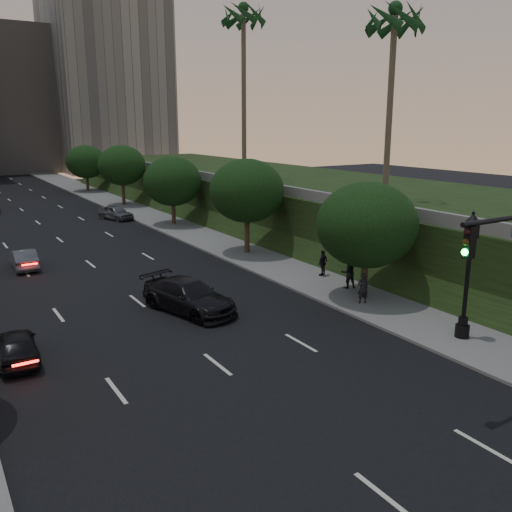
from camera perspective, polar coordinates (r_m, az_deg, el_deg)
ground at (r=17.67m, az=3.87°, el=-17.27°), size 160.00×160.00×0.00m
road_surface at (r=44.11m, az=-19.42°, el=1.15°), size 16.00×140.00×0.02m
sidewalk_right at (r=47.25m, az=-7.24°, el=2.72°), size 4.50×140.00×0.15m
embankment at (r=51.23m, az=5.74°, el=5.81°), size 18.00×90.00×4.00m
parapet_wall at (r=46.30m, az=-2.66°, el=7.94°), size 0.35×90.00×0.70m
office_block_mid at (r=115.26m, az=-25.18°, el=14.54°), size 22.00×18.00×26.00m
office_block_right at (r=113.47m, az=-15.58°, el=17.88°), size 20.00×22.00×36.00m
tree_right_a at (r=28.36m, az=11.57°, el=3.22°), size 5.20×5.20×6.24m
tree_right_b at (r=37.80m, az=-0.97°, el=6.87°), size 5.20×5.20×6.74m
tree_right_c at (r=49.40m, az=-8.79°, el=7.79°), size 5.20×5.20×6.24m
tree_right_d at (r=62.43m, az=-13.95°, el=9.24°), size 5.20×5.20×6.74m
tree_right_e at (r=76.84m, az=-17.47°, el=9.44°), size 5.20×5.20×6.24m
palm_mid at (r=37.73m, az=14.40°, el=22.92°), size 3.20×3.20×13.00m
palm_far at (r=49.76m, az=-1.33°, el=23.73°), size 3.20×3.20×15.50m
street_lamp at (r=24.42m, az=21.32°, el=-2.53°), size 0.64×0.64×5.62m
sedan_near_left at (r=23.38m, az=-23.91°, el=-8.65°), size 1.80×3.90×1.29m
sedan_mid_left at (r=37.70m, az=-23.23°, el=-0.27°), size 1.49×3.95×1.29m
sedan_near_right at (r=26.98m, az=-7.11°, el=-4.22°), size 3.68×5.90×1.60m
sedan_far_right at (r=54.00m, az=-14.54°, el=4.45°), size 2.80×4.38×1.39m
pedestrian_a at (r=28.08m, az=11.18°, el=-3.33°), size 0.68×0.55×1.60m
pedestrian_b at (r=30.47m, az=9.68°, el=-1.70°), size 1.03×0.89×1.79m
pedestrian_c at (r=32.74m, az=7.06°, el=-0.71°), size 1.00×0.69×1.58m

